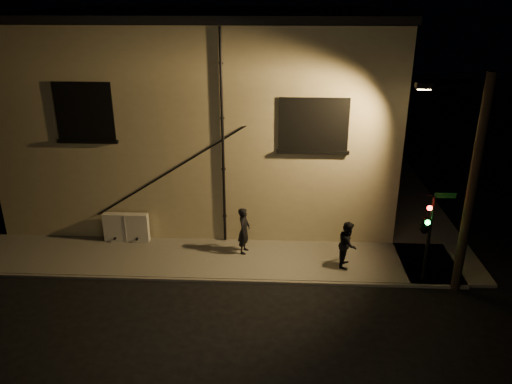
# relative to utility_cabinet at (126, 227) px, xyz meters

# --- Properties ---
(ground) EXTENTS (90.00, 90.00, 0.00)m
(ground) POSITION_rel_utility_cabinet_xyz_m (5.78, -2.70, -0.72)
(ground) COLOR black
(sidewalk) EXTENTS (21.00, 16.00, 0.12)m
(sidewalk) POSITION_rel_utility_cabinet_xyz_m (7.01, 1.69, -0.66)
(sidewalk) COLOR #5E5C54
(sidewalk) RESTS_ON ground
(building) EXTENTS (16.20, 12.23, 8.80)m
(building) POSITION_rel_utility_cabinet_xyz_m (2.78, 6.29, 3.69)
(building) COLOR tan
(building) RESTS_ON ground
(utility_cabinet) EXTENTS (1.81, 0.31, 1.19)m
(utility_cabinet) POSITION_rel_utility_cabinet_xyz_m (0.00, 0.00, 0.00)
(utility_cabinet) COLOR beige
(utility_cabinet) RESTS_ON sidewalk
(pedestrian_a) EXTENTS (0.58, 0.75, 1.86)m
(pedestrian_a) POSITION_rel_utility_cabinet_xyz_m (4.83, -0.73, 0.33)
(pedestrian_a) COLOR black
(pedestrian_a) RESTS_ON sidewalk
(pedestrian_b) EXTENTS (0.85, 0.99, 1.76)m
(pedestrian_b) POSITION_rel_utility_cabinet_xyz_m (8.69, -1.57, 0.28)
(pedestrian_b) COLOR black
(pedestrian_b) RESTS_ON sidewalk
(traffic_signal) EXTENTS (1.25, 1.94, 3.30)m
(traffic_signal) POSITION_rel_utility_cabinet_xyz_m (11.08, -2.51, 1.62)
(traffic_signal) COLOR black
(traffic_signal) RESTS_ON sidewalk
(streetlamp_pole) EXTENTS (2.03, 1.39, 7.41)m
(streetlamp_pole) POSITION_rel_utility_cabinet_xyz_m (12.21, -2.71, 3.20)
(streetlamp_pole) COLOR black
(streetlamp_pole) RESTS_ON ground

